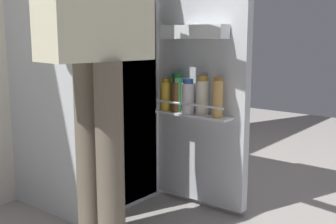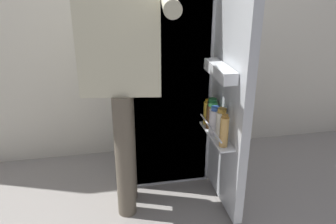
% 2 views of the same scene
% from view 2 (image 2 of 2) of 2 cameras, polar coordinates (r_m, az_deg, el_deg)
% --- Properties ---
extents(ground_plane, '(6.74, 6.74, 0.00)m').
position_cam_2_polar(ground_plane, '(2.47, 1.61, -14.98)').
color(ground_plane, gray).
extents(kitchen_wall, '(4.40, 0.10, 2.58)m').
position_cam_2_polar(kitchen_wall, '(2.83, -2.18, 18.16)').
color(kitchen_wall, silver).
rests_on(kitchen_wall, ground_plane).
extents(refrigerator, '(0.64, 1.14, 1.78)m').
position_cam_2_polar(refrigerator, '(2.52, 0.03, 8.35)').
color(refrigerator, silver).
rests_on(refrigerator, ground_plane).
extents(person, '(0.57, 0.82, 1.66)m').
position_cam_2_polar(person, '(2.03, -7.58, 8.08)').
color(person, '#665B4C').
rests_on(person, ground_plane).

